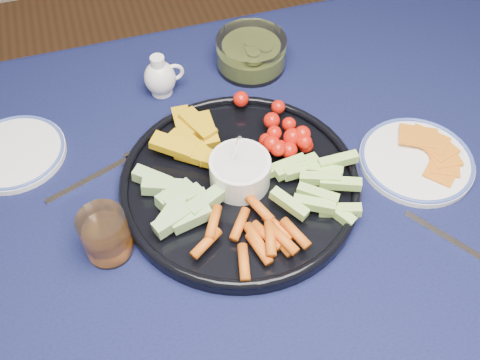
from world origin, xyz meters
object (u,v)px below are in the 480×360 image
object	(u,v)px
dining_table	(271,249)
pickle_bowl	(251,54)
side_plate_extra	(14,153)
cheese_plate	(417,159)
juice_tumbler	(106,237)
crudite_platter	(239,181)
creamer_pitcher	(160,77)

from	to	relation	value
dining_table	pickle_bowl	size ratio (longest dim) A/B	12.10
dining_table	side_plate_extra	world-z (taller)	side_plate_extra
cheese_plate	juice_tumbler	bearing A→B (deg)	-178.46
crudite_platter	pickle_bowl	world-z (taller)	crudite_platter
juice_tumbler	side_plate_extra	distance (m)	0.27
creamer_pitcher	cheese_plate	xyz separation A→B (m)	(0.38, -0.31, -0.03)
side_plate_extra	cheese_plate	bearing A→B (deg)	-18.94
creamer_pitcher	pickle_bowl	size ratio (longest dim) A/B	0.60
crudite_platter	side_plate_extra	size ratio (longest dim) A/B	2.23
creamer_pitcher	cheese_plate	world-z (taller)	creamer_pitcher
pickle_bowl	cheese_plate	distance (m)	0.38
cheese_plate	side_plate_extra	world-z (taller)	cheese_plate
dining_table	pickle_bowl	bearing A→B (deg)	77.22
creamer_pitcher	cheese_plate	distance (m)	0.49
creamer_pitcher	pickle_bowl	distance (m)	0.19
crudite_platter	side_plate_extra	distance (m)	0.40
crudite_platter	pickle_bowl	distance (m)	0.32
creamer_pitcher	side_plate_extra	bearing A→B (deg)	-163.62
pickle_bowl	side_plate_extra	xyz separation A→B (m)	(-0.47, -0.10, -0.02)
dining_table	side_plate_extra	xyz separation A→B (m)	(-0.38, 0.26, 0.10)
pickle_bowl	dining_table	bearing A→B (deg)	-102.78
crudite_platter	creamer_pitcher	bearing A→B (deg)	104.34
creamer_pitcher	pickle_bowl	bearing A→B (deg)	6.95
pickle_bowl	crudite_platter	bearing A→B (deg)	-112.00
creamer_pitcher	side_plate_extra	xyz separation A→B (m)	(-0.28, -0.08, -0.03)
creamer_pitcher	side_plate_extra	distance (m)	0.29
dining_table	crudite_platter	world-z (taller)	crudite_platter
dining_table	creamer_pitcher	xyz separation A→B (m)	(-0.10, 0.35, 0.12)
dining_table	crudite_platter	distance (m)	0.14
creamer_pitcher	pickle_bowl	world-z (taller)	creamer_pitcher
pickle_bowl	juice_tumbler	world-z (taller)	juice_tumbler
pickle_bowl	juice_tumbler	size ratio (longest dim) A/B	1.65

